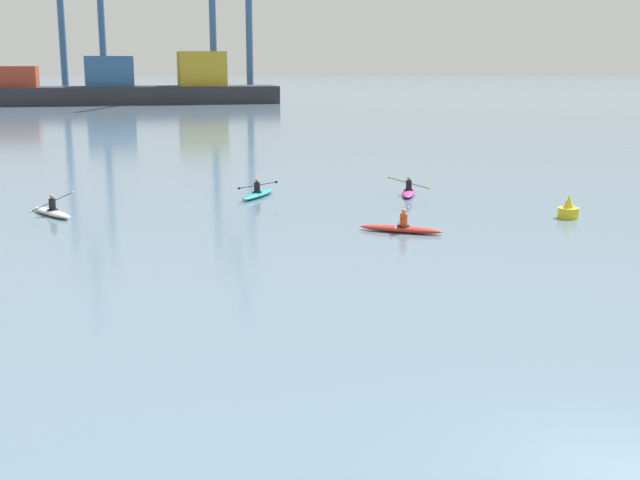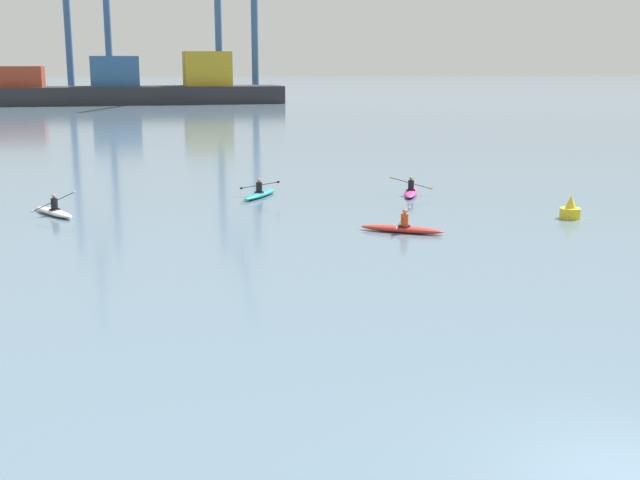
{
  "view_description": "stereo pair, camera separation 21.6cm",
  "coord_description": "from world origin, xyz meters",
  "px_view_note": "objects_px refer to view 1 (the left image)",
  "views": [
    {
      "loc": [
        -7.94,
        -10.59,
        6.61
      ],
      "look_at": [
        -1.23,
        16.33,
        0.6
      ],
      "focal_mm": 45.98,
      "sensor_mm": 36.0,
      "label": 1
    },
    {
      "loc": [
        -7.73,
        -10.64,
        6.61
      ],
      "look_at": [
        -1.23,
        16.33,
        0.6
      ],
      "focal_mm": 45.98,
      "sensor_mm": 36.0,
      "label": 2
    }
  ],
  "objects_px": {
    "kayak_white": "(52,212)",
    "channel_buoy": "(568,210)",
    "kayak_magenta": "(409,191)",
    "kayak_teal": "(258,194)",
    "kayak_red": "(401,228)",
    "container_barge": "(115,88)"
  },
  "relations": [
    {
      "from": "kayak_white",
      "to": "channel_buoy",
      "type": "bearing_deg",
      "value": -15.46
    },
    {
      "from": "kayak_magenta",
      "to": "kayak_white",
      "type": "distance_m",
      "value": 17.42
    },
    {
      "from": "kayak_magenta",
      "to": "kayak_teal",
      "type": "bearing_deg",
      "value": 171.68
    },
    {
      "from": "channel_buoy",
      "to": "kayak_magenta",
      "type": "height_order",
      "value": "channel_buoy"
    },
    {
      "from": "kayak_teal",
      "to": "kayak_red",
      "type": "distance_m",
      "value": 10.81
    },
    {
      "from": "kayak_teal",
      "to": "kayak_white",
      "type": "distance_m",
      "value": 10.1
    },
    {
      "from": "kayak_magenta",
      "to": "kayak_red",
      "type": "bearing_deg",
      "value": -111.81
    },
    {
      "from": "kayak_magenta",
      "to": "kayak_red",
      "type": "relative_size",
      "value": 1.07
    },
    {
      "from": "kayak_red",
      "to": "channel_buoy",
      "type": "bearing_deg",
      "value": 8.21
    },
    {
      "from": "kayak_magenta",
      "to": "kayak_red",
      "type": "xyz_separation_m",
      "value": [
        -3.56,
        -8.9,
        0.0
      ]
    },
    {
      "from": "kayak_white",
      "to": "kayak_magenta",
      "type": "bearing_deg",
      "value": 5.56
    },
    {
      "from": "container_barge",
      "to": "kayak_teal",
      "type": "bearing_deg",
      "value": -86.29
    },
    {
      "from": "container_barge",
      "to": "channel_buoy",
      "type": "bearing_deg",
      "value": -80.23
    },
    {
      "from": "kayak_red",
      "to": "kayak_teal",
      "type": "bearing_deg",
      "value": 112.1
    },
    {
      "from": "container_barge",
      "to": "kayak_white",
      "type": "xyz_separation_m",
      "value": [
        -3.28,
        -101.89,
        -2.47
      ]
    },
    {
      "from": "channel_buoy",
      "to": "kayak_white",
      "type": "height_order",
      "value": "kayak_white"
    },
    {
      "from": "kayak_teal",
      "to": "kayak_white",
      "type": "xyz_separation_m",
      "value": [
        -9.71,
        -2.8,
        0.0
      ]
    },
    {
      "from": "kayak_white",
      "to": "kayak_red",
      "type": "bearing_deg",
      "value": -27.65
    },
    {
      "from": "container_barge",
      "to": "kayak_magenta",
      "type": "distance_m",
      "value": 101.22
    },
    {
      "from": "channel_buoy",
      "to": "kayak_red",
      "type": "relative_size",
      "value": 0.32
    },
    {
      "from": "kayak_magenta",
      "to": "kayak_red",
      "type": "distance_m",
      "value": 9.59
    },
    {
      "from": "channel_buoy",
      "to": "kayak_magenta",
      "type": "distance_m",
      "value": 8.97
    }
  ]
}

